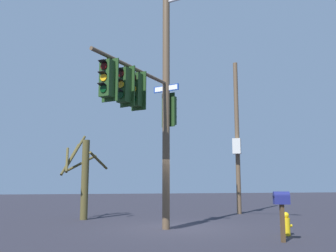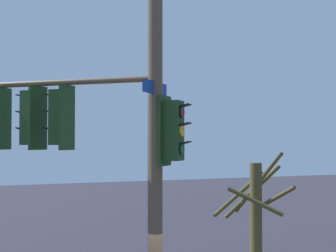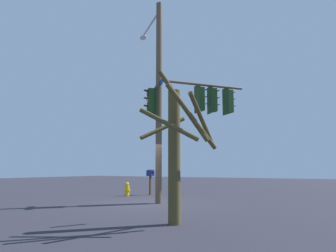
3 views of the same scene
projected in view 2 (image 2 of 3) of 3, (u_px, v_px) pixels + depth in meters
The scene contains 2 objects.
main_signal_pole_assembly at pixel (107, 109), 9.26m from camera, with size 5.35×3.87×9.06m.
bare_tree_behind_pole at pixel (256, 220), 13.36m from camera, with size 2.13×2.11×3.91m.
Camera 2 is at (8.06, -3.36, 4.21)m, focal length 52.14 mm.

